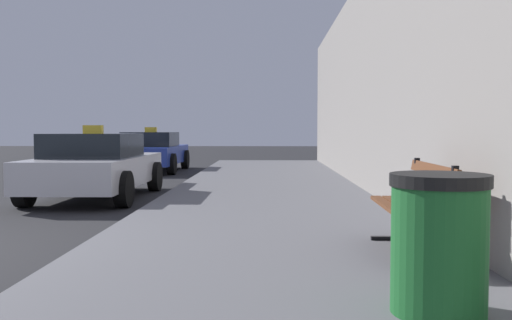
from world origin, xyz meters
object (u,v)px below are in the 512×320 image
at_px(trash_bin, 439,243).
at_px(car_blue, 152,152).
at_px(car_silver, 96,166).
at_px(bench, 419,201).

xyz_separation_m(trash_bin, car_blue, (-4.87, 14.07, 0.04)).
height_order(trash_bin, car_silver, car_silver).
bearing_deg(car_blue, trash_bin, -70.91).
height_order(bench, car_blue, car_blue).
bearing_deg(trash_bin, car_silver, 122.30).
relative_size(bench, car_blue, 0.37).
distance_m(bench, car_silver, 7.17).
relative_size(bench, car_silver, 0.38).
distance_m(trash_bin, car_blue, 14.88).
bearing_deg(car_silver, trash_bin, -57.70).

